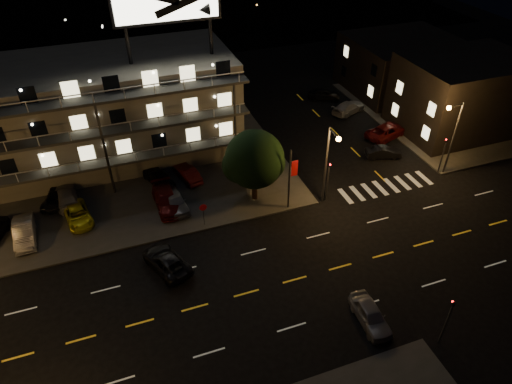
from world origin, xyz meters
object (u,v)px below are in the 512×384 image
object	(u,v)px
tree	(254,161)
lot_car_4	(175,201)
road_car_east	(370,315)
lot_car_2	(78,215)
road_car_west	(167,261)
lot_car_7	(66,196)
side_car_0	(383,152)

from	to	relation	value
tree	lot_car_4	size ratio (longest dim) A/B	1.61
road_car_east	lot_car_4	bearing A→B (deg)	123.86
lot_car_2	lot_car_4	distance (m)	8.64
lot_car_4	road_car_west	world-z (taller)	lot_car_4
lot_car_4	road_car_east	xyz separation A→B (m)	(10.31, -17.33, -0.19)
lot_car_2	lot_car_7	xyz separation A→B (m)	(-0.86, 3.12, 0.08)
lot_car_7	road_car_west	distance (m)	13.57
tree	road_car_east	xyz separation A→B (m)	(2.90, -16.17, -3.67)
lot_car_2	side_car_0	size ratio (longest dim) A/B	1.18
tree	road_car_west	xyz separation A→B (m)	(-9.59, -6.06, -3.70)
lot_car_7	side_car_0	world-z (taller)	lot_car_7
lot_car_2	lot_car_7	world-z (taller)	lot_car_7
lot_car_2	road_car_west	distance (m)	10.51
road_car_east	road_car_west	xyz separation A→B (m)	(-12.49, 10.11, -0.03)
road_car_east	road_car_west	bearing A→B (deg)	144.13
side_car_0	road_car_west	xyz separation A→B (m)	(-25.35, -8.37, 0.05)
side_car_0	road_car_east	xyz separation A→B (m)	(-12.86, -18.48, 0.08)
road_car_east	road_car_west	world-z (taller)	road_car_east
tree	road_car_east	world-z (taller)	tree
lot_car_4	lot_car_7	bearing A→B (deg)	149.23
tree	side_car_0	distance (m)	16.36
tree	lot_car_7	xyz separation A→B (m)	(-16.84, 5.41, -3.53)
lot_car_4	lot_car_7	size ratio (longest dim) A/B	0.91
lot_car_7	road_car_west	world-z (taller)	lot_car_7
lot_car_4	side_car_0	bearing A→B (deg)	-3.69
tree	lot_car_7	bearing A→B (deg)	162.19
tree	road_car_west	distance (m)	11.93
tree	lot_car_4	world-z (taller)	tree
tree	road_car_east	size ratio (longest dim) A/B	1.71
lot_car_2	road_car_west	world-z (taller)	lot_car_2
lot_car_7	road_car_east	xyz separation A→B (m)	(19.74, -21.58, -0.15)
lot_car_2	road_car_east	world-z (taller)	road_car_east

